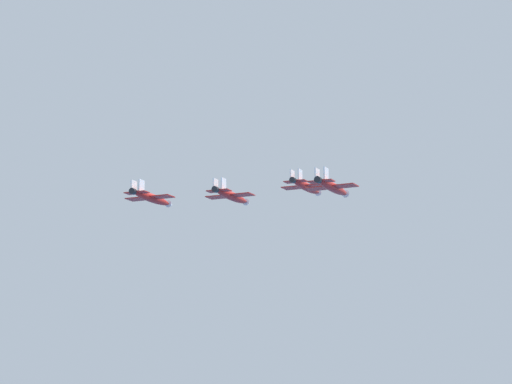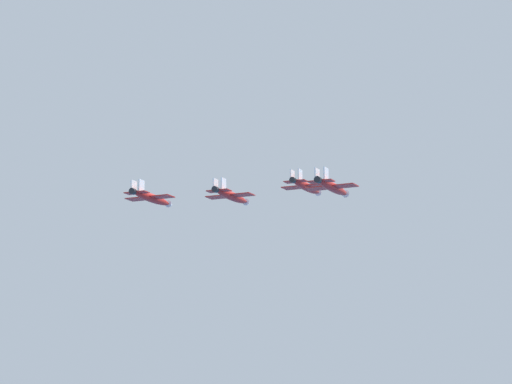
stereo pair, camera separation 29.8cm
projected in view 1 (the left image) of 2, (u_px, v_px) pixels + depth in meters
name	position (u px, v px, depth m)	size (l,w,h in m)	color
jet_lead	(306.00, 186.00, 223.34)	(10.36, 16.14, 3.46)	red
jet_left_wingman	(232.00, 196.00, 215.77)	(10.45, 16.31, 3.49)	red
jet_right_wingman	(333.00, 187.00, 206.33)	(10.80, 16.78, 3.60)	red
jet_left_outer	(152.00, 198.00, 208.54)	(10.21, 15.93, 3.41)	red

